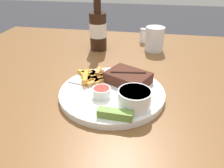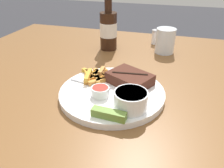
{
  "view_description": "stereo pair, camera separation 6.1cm",
  "coord_description": "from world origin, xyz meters",
  "px_view_note": "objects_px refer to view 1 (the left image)",
  "views": [
    {
      "loc": [
        0.09,
        -0.52,
        1.1
      ],
      "look_at": [
        0.0,
        0.0,
        0.8
      ],
      "focal_mm": 35.0,
      "sensor_mm": 36.0,
      "label": 1
    },
    {
      "loc": [
        0.15,
        -0.51,
        1.1
      ],
      "look_at": [
        0.0,
        0.0,
        0.8
      ],
      "focal_mm": 35.0,
      "sensor_mm": 36.0,
      "label": 2
    }
  ],
  "objects_px": {
    "dinner_plate": "(112,93)",
    "coleslaw_cup": "(134,98)",
    "fork_utensil": "(87,85)",
    "beer_bottle": "(98,29)",
    "dipping_sauce_cup": "(102,92)",
    "salt_shaker": "(143,36)",
    "drinking_glass": "(154,39)",
    "steak_portion": "(128,78)",
    "pickle_spear": "(115,114)"
  },
  "relations": [
    {
      "from": "dinner_plate",
      "to": "beer_bottle",
      "type": "distance_m",
      "value": 0.39
    },
    {
      "from": "steak_portion",
      "to": "beer_bottle",
      "type": "xyz_separation_m",
      "value": [
        -0.16,
        0.31,
        0.05
      ]
    },
    {
      "from": "pickle_spear",
      "to": "drinking_glass",
      "type": "height_order",
      "value": "drinking_glass"
    },
    {
      "from": "coleslaw_cup",
      "to": "fork_utensil",
      "type": "bearing_deg",
      "value": 150.03
    },
    {
      "from": "dipping_sauce_cup",
      "to": "pickle_spear",
      "type": "xyz_separation_m",
      "value": [
        0.05,
        -0.08,
        -0.0
      ]
    },
    {
      "from": "coleslaw_cup",
      "to": "fork_utensil",
      "type": "height_order",
      "value": "coleslaw_cup"
    },
    {
      "from": "steak_portion",
      "to": "beer_bottle",
      "type": "bearing_deg",
      "value": 117.76
    },
    {
      "from": "dipping_sauce_cup",
      "to": "drinking_glass",
      "type": "distance_m",
      "value": 0.44
    },
    {
      "from": "pickle_spear",
      "to": "drinking_glass",
      "type": "bearing_deg",
      "value": 80.33
    },
    {
      "from": "dipping_sauce_cup",
      "to": "drinking_glass",
      "type": "height_order",
      "value": "drinking_glass"
    },
    {
      "from": "steak_portion",
      "to": "dipping_sauce_cup",
      "type": "height_order",
      "value": "steak_portion"
    },
    {
      "from": "steak_portion",
      "to": "dinner_plate",
      "type": "bearing_deg",
      "value": -126.44
    },
    {
      "from": "coleslaw_cup",
      "to": "salt_shaker",
      "type": "distance_m",
      "value": 0.55
    },
    {
      "from": "coleslaw_cup",
      "to": "salt_shaker",
      "type": "relative_size",
      "value": 1.28
    },
    {
      "from": "steak_portion",
      "to": "coleslaw_cup",
      "type": "bearing_deg",
      "value": -76.6
    },
    {
      "from": "beer_bottle",
      "to": "dinner_plate",
      "type": "bearing_deg",
      "value": -71.24
    },
    {
      "from": "coleslaw_cup",
      "to": "dipping_sauce_cup",
      "type": "xyz_separation_m",
      "value": [
        -0.09,
        0.03,
        -0.01
      ]
    },
    {
      "from": "fork_utensil",
      "to": "beer_bottle",
      "type": "height_order",
      "value": "beer_bottle"
    },
    {
      "from": "dipping_sauce_cup",
      "to": "fork_utensil",
      "type": "height_order",
      "value": "dipping_sauce_cup"
    },
    {
      "from": "drinking_glass",
      "to": "beer_bottle",
      "type": "bearing_deg",
      "value": -173.88
    },
    {
      "from": "dinner_plate",
      "to": "salt_shaker",
      "type": "height_order",
      "value": "salt_shaker"
    },
    {
      "from": "fork_utensil",
      "to": "drinking_glass",
      "type": "bearing_deg",
      "value": 73.31
    },
    {
      "from": "dipping_sauce_cup",
      "to": "pickle_spear",
      "type": "bearing_deg",
      "value": -59.34
    },
    {
      "from": "fork_utensil",
      "to": "drinking_glass",
      "type": "height_order",
      "value": "drinking_glass"
    },
    {
      "from": "steak_portion",
      "to": "beer_bottle",
      "type": "relative_size",
      "value": 0.6
    },
    {
      "from": "dipping_sauce_cup",
      "to": "beer_bottle",
      "type": "distance_m",
      "value": 0.41
    },
    {
      "from": "fork_utensil",
      "to": "coleslaw_cup",
      "type": "bearing_deg",
      "value": -19.31
    },
    {
      "from": "coleslaw_cup",
      "to": "drinking_glass",
      "type": "bearing_deg",
      "value": 84.23
    },
    {
      "from": "dinner_plate",
      "to": "coleslaw_cup",
      "type": "distance_m",
      "value": 0.1
    },
    {
      "from": "dinner_plate",
      "to": "beer_bottle",
      "type": "bearing_deg",
      "value": 108.76
    },
    {
      "from": "dinner_plate",
      "to": "drinking_glass",
      "type": "bearing_deg",
      "value": 73.46
    },
    {
      "from": "coleslaw_cup",
      "to": "pickle_spear",
      "type": "xyz_separation_m",
      "value": [
        -0.04,
        -0.05,
        -0.02
      ]
    },
    {
      "from": "steak_portion",
      "to": "drinking_glass",
      "type": "bearing_deg",
      "value": 77.25
    },
    {
      "from": "coleslaw_cup",
      "to": "dipping_sauce_cup",
      "type": "bearing_deg",
      "value": 160.03
    },
    {
      "from": "beer_bottle",
      "to": "drinking_glass",
      "type": "bearing_deg",
      "value": 6.12
    },
    {
      "from": "drinking_glass",
      "to": "salt_shaker",
      "type": "height_order",
      "value": "drinking_glass"
    },
    {
      "from": "fork_utensil",
      "to": "drinking_glass",
      "type": "distance_m",
      "value": 0.42
    },
    {
      "from": "coleslaw_cup",
      "to": "salt_shaker",
      "type": "bearing_deg",
      "value": 90.63
    },
    {
      "from": "beer_bottle",
      "to": "drinking_glass",
      "type": "distance_m",
      "value": 0.24
    },
    {
      "from": "beer_bottle",
      "to": "steak_portion",
      "type": "bearing_deg",
      "value": -62.24
    },
    {
      "from": "drinking_glass",
      "to": "pickle_spear",
      "type": "bearing_deg",
      "value": -99.67
    },
    {
      "from": "dipping_sauce_cup",
      "to": "fork_utensil",
      "type": "bearing_deg",
      "value": 137.21
    },
    {
      "from": "fork_utensil",
      "to": "dinner_plate",
      "type": "bearing_deg",
      "value": 0.0
    },
    {
      "from": "dipping_sauce_cup",
      "to": "salt_shaker",
      "type": "bearing_deg",
      "value": 80.74
    },
    {
      "from": "beer_bottle",
      "to": "dipping_sauce_cup",
      "type": "bearing_deg",
      "value": -75.82
    },
    {
      "from": "steak_portion",
      "to": "fork_utensil",
      "type": "distance_m",
      "value": 0.12
    },
    {
      "from": "steak_portion",
      "to": "drinking_glass",
      "type": "height_order",
      "value": "drinking_glass"
    },
    {
      "from": "coleslaw_cup",
      "to": "dipping_sauce_cup",
      "type": "distance_m",
      "value": 0.1
    },
    {
      "from": "dinner_plate",
      "to": "coleslaw_cup",
      "type": "bearing_deg",
      "value": -45.44
    },
    {
      "from": "dinner_plate",
      "to": "fork_utensil",
      "type": "height_order",
      "value": "fork_utensil"
    }
  ]
}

